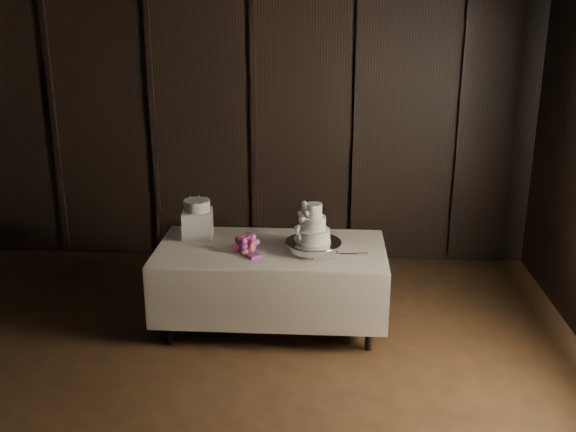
{
  "coord_description": "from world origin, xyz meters",
  "views": [
    {
      "loc": [
        0.77,
        -3.69,
        2.84
      ],
      "look_at": [
        0.46,
        1.77,
        1.05
      ],
      "focal_mm": 42.0,
      "sensor_mm": 36.0,
      "label": 1
    }
  ],
  "objects_px": {
    "wedding_cake": "(311,227)",
    "bouquet": "(246,244)",
    "box_pedestal": "(198,224)",
    "small_cake": "(197,205)",
    "display_table": "(271,284)",
    "cake_stand": "(313,247)"
  },
  "relations": [
    {
      "from": "display_table",
      "to": "small_cake",
      "type": "relative_size",
      "value": 8.41
    },
    {
      "from": "display_table",
      "to": "cake_stand",
      "type": "height_order",
      "value": "cake_stand"
    },
    {
      "from": "display_table",
      "to": "small_cake",
      "type": "distance_m",
      "value": 0.96
    },
    {
      "from": "cake_stand",
      "to": "small_cake",
      "type": "distance_m",
      "value": 1.13
    },
    {
      "from": "display_table",
      "to": "cake_stand",
      "type": "bearing_deg",
      "value": -11.72
    },
    {
      "from": "cake_stand",
      "to": "bouquet",
      "type": "xyz_separation_m",
      "value": [
        -0.57,
        -0.02,
        0.02
      ]
    },
    {
      "from": "display_table",
      "to": "wedding_cake",
      "type": "distance_m",
      "value": 0.67
    },
    {
      "from": "cake_stand",
      "to": "small_cake",
      "type": "bearing_deg",
      "value": 163.2
    },
    {
      "from": "wedding_cake",
      "to": "bouquet",
      "type": "relative_size",
      "value": 0.86
    },
    {
      "from": "box_pedestal",
      "to": "small_cake",
      "type": "bearing_deg",
      "value": 0.0
    },
    {
      "from": "display_table",
      "to": "box_pedestal",
      "type": "height_order",
      "value": "box_pedestal"
    },
    {
      "from": "wedding_cake",
      "to": "small_cake",
      "type": "height_order",
      "value": "wedding_cake"
    },
    {
      "from": "display_table",
      "to": "cake_stand",
      "type": "distance_m",
      "value": 0.54
    },
    {
      "from": "display_table",
      "to": "box_pedestal",
      "type": "xyz_separation_m",
      "value": [
        -0.68,
        0.24,
        0.47
      ]
    },
    {
      "from": "wedding_cake",
      "to": "bouquet",
      "type": "xyz_separation_m",
      "value": [
        -0.55,
        -0.01,
        -0.16
      ]
    },
    {
      "from": "small_cake",
      "to": "box_pedestal",
      "type": "bearing_deg",
      "value": 0.0
    },
    {
      "from": "bouquet",
      "to": "box_pedestal",
      "type": "distance_m",
      "value": 0.59
    },
    {
      "from": "display_table",
      "to": "cake_stand",
      "type": "xyz_separation_m",
      "value": [
        0.37,
        -0.08,
        0.39
      ]
    },
    {
      "from": "box_pedestal",
      "to": "small_cake",
      "type": "height_order",
      "value": "small_cake"
    },
    {
      "from": "wedding_cake",
      "to": "small_cake",
      "type": "distance_m",
      "value": 1.08
    },
    {
      "from": "wedding_cake",
      "to": "box_pedestal",
      "type": "relative_size",
      "value": 1.3
    },
    {
      "from": "wedding_cake",
      "to": "bouquet",
      "type": "height_order",
      "value": "wedding_cake"
    }
  ]
}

